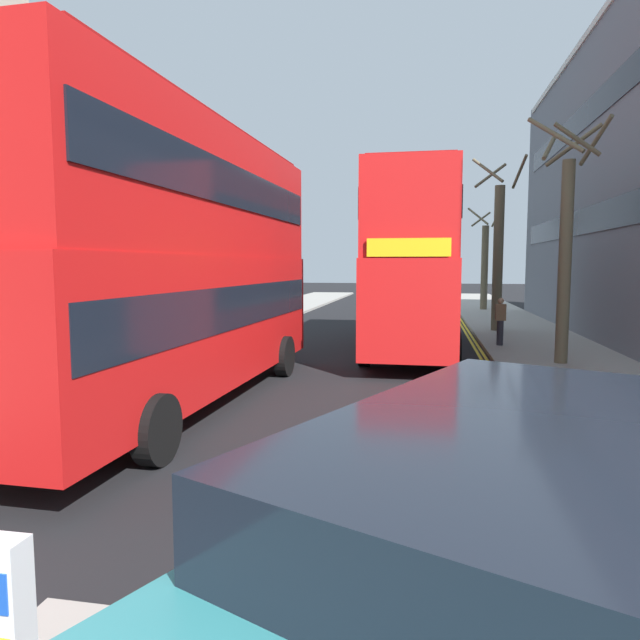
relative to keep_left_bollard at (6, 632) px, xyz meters
name	(u,v)px	position (x,y,z in m)	size (l,w,h in m)	color
sidewalk_right	(576,371)	(6.50, 12.92, -0.54)	(4.00, 80.00, 0.14)	#9E9991
sidewalk_left	(126,356)	(-6.50, 12.92, -0.54)	(4.00, 80.00, 0.14)	#9E9991
kerb_line_outer	(504,386)	(4.40, 10.92, -0.60)	(0.10, 56.00, 0.01)	yellow
kerb_line_inner	(497,386)	(4.24, 10.92, -0.60)	(0.10, 56.00, 0.01)	yellow
keep_left_bollard	(6,632)	(0.00, 0.00, 0.00)	(0.36, 0.28, 1.11)	silver
double_decker_bus_away	(179,257)	(-2.39, 7.85, 2.42)	(3.03, 10.87, 5.64)	red
double_decker_bus_oncoming	(413,260)	(2.11, 16.28, 2.42)	(2.81, 10.81, 5.64)	red
pedestrian_far	(500,321)	(5.06, 17.05, 0.38)	(0.34, 0.22, 1.62)	#2D2D38
street_tree_near	(498,253)	(5.47, 21.67, 2.77)	(2.11, 2.19, 7.11)	#6B6047
street_tree_mid	(566,245)	(6.30, 13.74, 2.81)	(2.13, 2.15, 6.71)	#6B6047
street_tree_far	(485,264)	(6.08, 33.20, 2.32)	(2.03, 2.01, 6.22)	#6B6047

